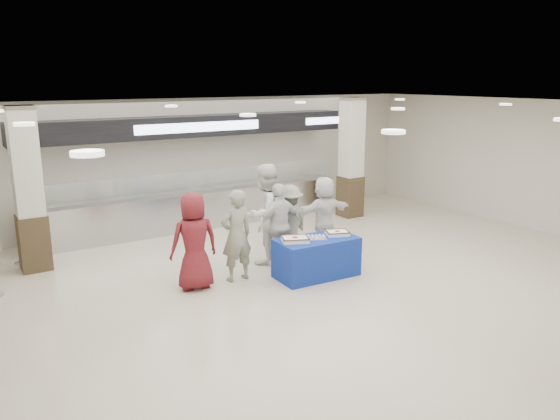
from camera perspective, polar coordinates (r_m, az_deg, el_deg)
ground at (r=9.63m, az=4.80°, el=-8.97°), size 14.00×14.00×0.00m
serving_line at (r=13.81m, az=-8.76°, el=2.90°), size 8.70×0.85×2.80m
column_left at (r=11.54m, az=-24.79°, el=1.56°), size 0.55×0.55×3.20m
column_right at (r=14.83m, az=7.44°, el=5.15°), size 0.55×0.55×3.20m
display_table at (r=10.42m, az=3.84°, el=-4.97°), size 1.59×0.86×0.75m
sheet_cake_left at (r=10.09m, az=1.59°, el=-3.04°), size 0.59×0.53×0.10m
sheet_cake_right at (r=10.57m, az=6.01°, el=-2.35°), size 0.52×0.47×0.09m
cupcake_tray at (r=10.29m, az=3.84°, el=-2.85°), size 0.43×0.39×0.06m
civilian_maroon at (r=9.78m, az=-8.97°, el=-3.25°), size 0.92×0.65×1.76m
soldier_a at (r=10.09m, az=-4.58°, el=-2.67°), size 0.65×0.44×1.73m
chef_tall at (r=11.02m, az=-1.59°, el=-0.41°), size 1.19×1.06×2.04m
chef_short at (r=10.82m, az=-0.01°, el=-1.61°), size 1.00×0.43×1.69m
soldier_b at (r=11.25m, az=0.95°, el=-1.32°), size 1.15×0.89×1.58m
civilian_white at (r=12.00m, az=4.61°, el=-0.31°), size 1.52×0.52×1.62m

